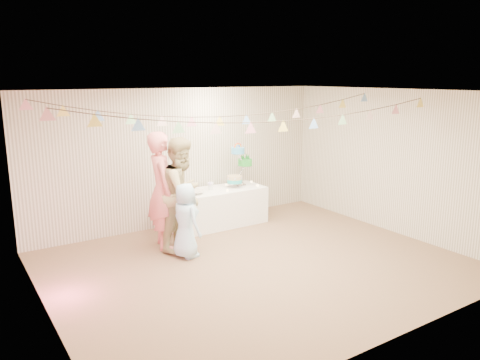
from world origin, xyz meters
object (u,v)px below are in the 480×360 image
table (217,207)px  person_adult_b (183,194)px  cake_stand (240,163)px  person_adult_a (162,190)px  person_child (186,221)px

table → person_adult_b: person_adult_b is taller
cake_stand → person_adult_b: (-1.63, -0.80, -0.21)m
cake_stand → person_adult_a: 1.97m
table → person_child: bearing=-137.3°
person_child → cake_stand: bearing=-64.9°
cake_stand → person_adult_b: bearing=-153.8°
person_adult_a → person_adult_b: size_ratio=1.05×
cake_stand → person_child: size_ratio=0.66×
table → person_child: person_child is taller
table → person_adult_a: bearing=-159.3°
table → person_adult_a: 1.56m
cake_stand → person_child: cake_stand is taller
table → cake_stand: size_ratio=2.37×
person_adult_a → person_adult_b: (0.25, -0.25, -0.04)m
person_adult_a → cake_stand: bearing=-60.5°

